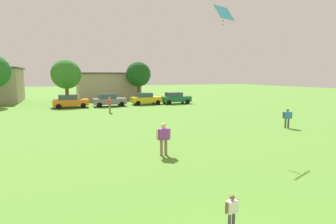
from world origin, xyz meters
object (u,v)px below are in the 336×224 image
Objects in this scene: bystander_midfield at (287,117)px; parked_car_orange_0 at (70,101)px; bystander_near_trees at (110,103)px; parked_car_gray_1 at (109,100)px; child_kite_flyer at (232,209)px; kite at (224,14)px; adult_bystander at (164,136)px; tree_far_right at (138,74)px; parked_car_yellow_2 at (146,99)px; parked_car_green_3 at (175,98)px; tree_center at (66,74)px.

parked_car_orange_0 is (-15.47, 20.46, -0.05)m from bystander_midfield.
bystander_near_trees reaches higher than parked_car_gray_1.
child_kite_flyer is 0.63× the size of kite.
kite reaches higher than bystander_near_trees.
tree_far_right reaches higher than adult_bystander.
child_kite_flyer is at bearing -97.54° from adult_bystander.
parked_car_green_3 is at bearing -7.01° from parked_car_yellow_2.
parked_car_yellow_2 is 11.49m from tree_center.
parked_car_gray_1 is 5.26m from parked_car_yellow_2.
kite reaches higher than child_kite_flyer.
child_kite_flyer is 15.98m from bystander_midfield.
kite is at bearing 18.93° from adult_bystander.
adult_bystander reaches higher than parked_car_orange_0.
parked_car_green_3 is 15.71m from tree_center.
parked_car_green_3 is (10.60, 6.07, -0.18)m from bystander_near_trees.
bystander_midfield is at bearing -80.94° from tree_far_right.
adult_bystander is at bearing -80.83° from parked_car_orange_0.
bystander_midfield is 21.35m from parked_car_yellow_2.
parked_car_orange_0 is (-3.97, 6.40, -0.18)m from bystander_near_trees.
bystander_near_trees is 0.27× the size of tree_far_right.
tree_center is (-4.20, 10.09, 3.23)m from bystander_near_trees.
adult_bystander is at bearing -81.57° from tree_center.
tree_far_right is at bearing 49.89° from parked_car_gray_1.
tree_center reaches higher than parked_car_green_3.
parked_car_gray_1 is (4.93, -0.15, 0.00)m from parked_car_orange_0.
parked_car_orange_0 is (-8.41, 21.94, -6.96)m from kite.
kite reaches higher than tree_far_right.
bystander_near_trees is 0.41× the size of parked_car_orange_0.
tree_far_right is at bearing 115.13° from parked_car_green_3.
child_kite_flyer is at bearing -101.86° from tree_far_right.
child_kite_flyer is 0.54× the size of bystander_near_trees.
child_kite_flyer is at bearing -110.67° from parked_car_green_3.
bystander_near_trees is 1.15× the size of kite.
adult_bystander is at bearing -92.68° from parked_car_gray_1.
parked_car_yellow_2 is (6.35, 23.90, -0.14)m from adult_bystander.
bystander_midfield is 0.35× the size of parked_car_gray_1.
parked_car_gray_1 is at bearing 144.74° from bystander_midfield.
adult_bystander is at bearing 3.31° from bystander_near_trees.
adult_bystander is 0.39× the size of parked_car_gray_1.
child_kite_flyer is 0.15× the size of tree_far_right.
kite is 23.53m from parked_car_green_3.
tree_center reaches higher than parked_car_gray_1.
parked_car_gray_1 is at bearing 175.07° from bystander_near_trees.
parked_car_green_3 is (-0.90, 20.14, -0.05)m from bystander_midfield.
bystander_midfield is (12.33, 10.16, 0.34)m from child_kite_flyer.
tree_far_right is at bearing 32.84° from parked_car_orange_0.
parked_car_green_3 is at bearing -1.04° from parked_car_gray_1.
tree_far_right reaches higher than parked_car_yellow_2.
tree_center is (-0.23, 3.69, 3.41)m from parked_car_orange_0.
parked_car_gray_1 is 10.14m from tree_far_right.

